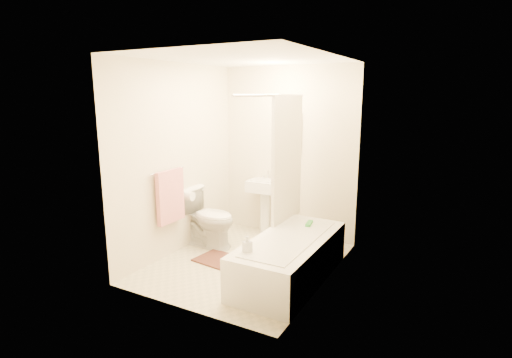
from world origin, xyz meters
The scene contains 17 objects.
floor centered at (0.00, 0.00, 0.00)m, with size 2.40×2.40×0.00m, color beige.
ceiling centered at (0.00, 0.00, 2.40)m, with size 2.40×2.40×0.00m, color white.
wall_back centered at (0.00, 1.20, 1.20)m, with size 2.00×0.02×2.40m, color beige.
wall_left centered at (-1.00, 0.00, 1.20)m, with size 0.02×2.40×2.40m, color beige.
wall_right centered at (1.00, 0.00, 1.20)m, with size 0.02×2.40×2.40m, color beige.
mirror centered at (0.00, 1.18, 1.50)m, with size 0.40×0.03×0.55m, color white.
curtain_rod centered at (0.30, 0.10, 2.00)m, with size 0.03×0.03×1.70m, color silver.
shower_curtain centered at (0.30, 0.50, 1.22)m, with size 0.04×0.80×1.55m, color silver.
towel_bar centered at (-0.96, -0.25, 1.10)m, with size 0.02×0.02×0.60m, color silver.
towel centered at (-0.93, -0.25, 0.78)m, with size 0.06×0.45×0.66m, color #CC7266.
toilet_paper centered at (-0.93, 0.12, 0.70)m, with size 0.12×0.12×0.11m, color white.
toilet centered at (-0.75, 0.27, 0.39)m, with size 0.45×0.80×0.78m, color white.
sink centered at (-0.30, 1.06, 0.44)m, with size 0.44×0.36×0.87m, color white, non-canonical shape.
bathtub centered at (0.63, -0.12, 0.24)m, with size 0.73×1.67×0.47m, color white, non-canonical shape.
bath_mat centered at (-0.32, -0.10, 0.01)m, with size 0.58×0.44×0.02m, color #4E2920.
soap_bottle centered at (0.42, -0.69, 0.56)m, with size 0.08×0.08×0.17m, color white.
scrub_brush centered at (0.65, 0.39, 0.49)m, with size 0.06×0.19×0.04m, color green.
Camera 1 is at (2.28, -3.92, 2.01)m, focal length 28.00 mm.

